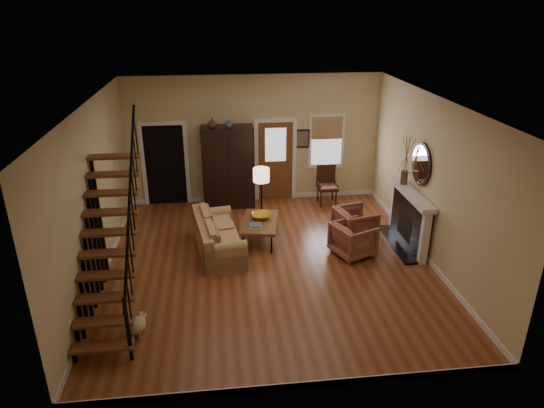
{
  "coord_description": "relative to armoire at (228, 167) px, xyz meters",
  "views": [
    {
      "loc": [
        -0.95,
        -8.6,
        4.99
      ],
      "look_at": [
        0.1,
        0.4,
        1.15
      ],
      "focal_mm": 32.0,
      "sensor_mm": 36.0,
      "label": 1
    }
  ],
  "objects": [
    {
      "name": "dog",
      "position": [
        -1.65,
        -5.16,
        -0.9
      ],
      "size": [
        0.34,
        0.47,
        0.31
      ],
      "primitive_type": null,
      "rotation": [
        0.0,
        0.0,
        -0.22
      ],
      "color": "tan",
      "rests_on": "ground"
    },
    {
      "name": "coffee_table",
      "position": [
        0.6,
        -2.12,
        -0.8
      ],
      "size": [
        0.98,
        1.41,
        0.49
      ],
      "primitive_type": null,
      "rotation": [
        0.0,
        0.0,
        -0.19
      ],
      "color": "brown",
      "rests_on": "ground"
    },
    {
      "name": "books",
      "position": [
        0.48,
        -2.42,
        -0.53
      ],
      "size": [
        0.24,
        0.32,
        0.06
      ],
      "primitive_type": null,
      "color": "beige",
      "rests_on": "coffee_table"
    },
    {
      "name": "vase_b",
      "position": [
        0.05,
        -0.1,
        1.16
      ],
      "size": [
        0.2,
        0.2,
        0.21
      ],
      "primitive_type": "imported",
      "color": "#334C60",
      "rests_on": "armoire"
    },
    {
      "name": "sofa",
      "position": [
        -0.31,
        -2.5,
        -0.68
      ],
      "size": [
        1.14,
        2.08,
        0.74
      ],
      "primitive_type": null,
      "rotation": [
        0.0,
        0.0,
        0.15
      ],
      "color": "tan",
      "rests_on": "ground"
    },
    {
      "name": "armchair_right",
      "position": [
        2.71,
        -2.3,
        -0.68
      ],
      "size": [
        0.98,
        0.97,
        0.75
      ],
      "primitive_type": "imported",
      "rotation": [
        0.0,
        0.0,
        1.8
      ],
      "color": "maroon",
      "rests_on": "ground"
    },
    {
      "name": "room",
      "position": [
        0.29,
        -1.39,
        0.46
      ],
      "size": [
        7.0,
        7.33,
        3.3
      ],
      "color": "brown",
      "rests_on": "ground"
    },
    {
      "name": "vase_a",
      "position": [
        -0.35,
        -0.1,
        1.17
      ],
      "size": [
        0.24,
        0.24,
        0.25
      ],
      "primitive_type": "imported",
      "color": "#4C2619",
      "rests_on": "armoire"
    },
    {
      "name": "armchair_left",
      "position": [
        2.49,
        -2.97,
        -0.69
      ],
      "size": [
        1.02,
        1.01,
        0.72
      ],
      "primitive_type": "imported",
      "rotation": [
        0.0,
        0.0,
        1.97
      ],
      "color": "maroon",
      "rests_on": "ground"
    },
    {
      "name": "staircase",
      "position": [
        -2.08,
        -4.45,
        0.55
      ],
      "size": [
        0.94,
        2.8,
        3.2
      ],
      "primitive_type": null,
      "color": "brown",
      "rests_on": "ground"
    },
    {
      "name": "fireplace",
      "position": [
        3.83,
        -2.65,
        -0.31
      ],
      "size": [
        0.33,
        1.95,
        2.3
      ],
      "color": "black",
      "rests_on": "ground"
    },
    {
      "name": "side_chair",
      "position": [
        2.55,
        -0.2,
        -0.54
      ],
      "size": [
        0.54,
        0.54,
        1.02
      ],
      "primitive_type": null,
      "color": "#361B11",
      "rests_on": "ground"
    },
    {
      "name": "bowl",
      "position": [
        0.65,
        -1.97,
        -0.5
      ],
      "size": [
        0.44,
        0.44,
        0.11
      ],
      "primitive_type": "imported",
      "color": "gold",
      "rests_on": "coffee_table"
    },
    {
      "name": "floor_lamp",
      "position": [
        0.68,
        -1.74,
        -0.26
      ],
      "size": [
        0.41,
        0.41,
        1.58
      ],
      "primitive_type": null,
      "rotation": [
        0.0,
        0.0,
        0.14
      ],
      "color": "black",
      "rests_on": "ground"
    },
    {
      "name": "armoire",
      "position": [
        0.0,
        0.0,
        0.0
      ],
      "size": [
        1.3,
        0.6,
        2.1
      ],
      "primitive_type": null,
      "color": "black",
      "rests_on": "ground"
    }
  ]
}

